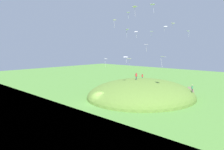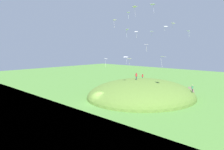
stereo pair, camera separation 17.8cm
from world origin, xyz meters
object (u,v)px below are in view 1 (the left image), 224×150
(person_walking_path, at_px, (192,88))
(kite_11, at_px, (135,7))
(kite_14, at_px, (165,27))
(kite_3, at_px, (114,21))
(kite_12, at_px, (126,57))
(kite_1, at_px, (188,31))
(kite_6, at_px, (146,45))
(kite_7, at_px, (106,59))
(person_watching_kites, at_px, (142,76))
(kite_5, at_px, (163,57))
(kite_0, at_px, (136,32))
(kite_9, at_px, (129,59))
(person_near_shore, at_px, (136,75))
(kite_13, at_px, (127,30))
(kite_2, at_px, (128,13))
(kite_10, at_px, (152,31))
(kite_4, at_px, (153,5))
(kite_8, at_px, (173,23))

(person_walking_path, relative_size, kite_11, 0.84)
(kite_14, bearing_deg, person_walking_path, -109.80)
(kite_3, xyz_separation_m, kite_12, (5.45, 1.14, -8.43))
(kite_1, relative_size, kite_6, 0.79)
(kite_7, distance_m, kite_12, 6.39)
(person_watching_kites, relative_size, kite_5, 0.71)
(kite_14, bearing_deg, kite_7, 147.43)
(kite_11, height_order, kite_14, kite_11)
(kite_5, xyz_separation_m, kite_11, (-0.93, 6.39, 10.25))
(kite_0, relative_size, kite_9, 0.94)
(kite_6, bearing_deg, kite_0, 65.67)
(person_walking_path, bearing_deg, kite_11, 130.57)
(kite_6, bearing_deg, kite_7, 132.18)
(person_near_shore, bearing_deg, kite_3, 77.00)
(kite_13, bearing_deg, kite_2, 37.51)
(person_near_shore, bearing_deg, kite_1, -101.99)
(kite_9, bearing_deg, kite_10, -48.42)
(kite_11, relative_size, kite_12, 1.15)
(person_watching_kites, bearing_deg, kite_7, 153.61)
(kite_6, bearing_deg, kite_4, -132.85)
(person_near_shore, distance_m, kite_8, 14.36)
(kite_9, xyz_separation_m, kite_10, (3.41, -3.85, 6.37))
(kite_8, bearing_deg, kite_2, 118.56)
(kite_2, bearing_deg, person_near_shore, -106.95)
(person_walking_path, bearing_deg, kite_10, 102.85)
(kite_8, bearing_deg, kite_9, 126.25)
(kite_3, relative_size, kite_14, 1.55)
(kite_11, distance_m, kite_13, 6.73)
(person_near_shore, bearing_deg, kite_10, -76.16)
(kite_3, distance_m, kite_7, 8.96)
(kite_1, relative_size, kite_7, 0.66)
(person_near_shore, relative_size, kite_5, 0.74)
(kite_10, bearing_deg, kite_9, 131.58)
(kite_0, bearing_deg, kite_4, -123.73)
(kite_4, height_order, kite_10, kite_4)
(kite_0, relative_size, kite_4, 0.92)
(kite_3, relative_size, kite_12, 1.01)
(kite_4, xyz_separation_m, kite_5, (-0.55, -2.97, -10.49))
(kite_6, height_order, kite_9, kite_6)
(person_walking_path, height_order, kite_4, kite_4)
(kite_11, height_order, kite_13, kite_11)
(kite_7, xyz_separation_m, kite_10, (7.59, -7.50, 6.40))
(kite_0, bearing_deg, kite_9, -164.98)
(kite_9, height_order, kite_10, kite_10)
(kite_2, relative_size, kite_13, 0.89)
(kite_1, xyz_separation_m, kite_9, (-7.09, 10.93, -6.21))
(kite_0, relative_size, kite_3, 0.92)
(kite_5, xyz_separation_m, kite_13, (-5.14, 4.92, 5.22))
(person_watching_kites, height_order, kite_13, kite_13)
(kite_5, relative_size, kite_8, 2.09)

